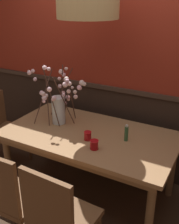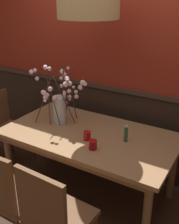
{
  "view_description": "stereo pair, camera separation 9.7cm",
  "coord_description": "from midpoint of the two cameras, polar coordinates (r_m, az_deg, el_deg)",
  "views": [
    {
      "loc": [
        1.17,
        -2.13,
        2.02
      ],
      "look_at": [
        0.0,
        0.0,
        0.97
      ],
      "focal_mm": 43.79,
      "sensor_mm": 36.0,
      "label": 1
    },
    {
      "loc": [
        1.25,
        -2.08,
        2.02
      ],
      "look_at": [
        0.0,
        0.0,
        0.97
      ],
      "focal_mm": 43.79,
      "sensor_mm": 36.0,
      "label": 2
    }
  ],
  "objects": [
    {
      "name": "candle_holder_nearer_edge",
      "position": [
        2.6,
        0.58,
        -4.97
      ],
      "size": [
        0.07,
        0.07,
        0.09
      ],
      "color": "#9E0F14",
      "rests_on": "dining_table"
    },
    {
      "name": "pendant_lamp",
      "position": [
        2.54,
        0.92,
        22.12
      ],
      "size": [
        0.55,
        0.55,
        1.04
      ],
      "color": "tan"
    },
    {
      "name": "vase_with_blossoms",
      "position": [
        2.9,
        -5.28,
        1.91
      ],
      "size": [
        0.66,
        0.47,
        0.66
      ],
      "color": "silver",
      "rests_on": "dining_table"
    },
    {
      "name": "back_wall",
      "position": [
        3.08,
        7.44,
        11.95
      ],
      "size": [
        4.83,
        0.14,
        2.86
      ],
      "color": "#2D2119",
      "rests_on": "ground"
    },
    {
      "name": "dining_table",
      "position": [
        2.78,
        1.0,
        -5.94
      ],
      "size": [
        1.73,
        0.96,
        0.74
      ],
      "color": "#997047",
      "rests_on": "ground"
    },
    {
      "name": "condiment_bottle",
      "position": [
        2.59,
        8.67,
        -4.54
      ],
      "size": [
        0.04,
        0.04,
        0.17
      ],
      "color": "#2D5633",
      "rests_on": "dining_table"
    },
    {
      "name": "chair_head_west_end",
      "position": [
        3.57,
        -16.69,
        -2.58
      ],
      "size": [
        0.45,
        0.46,
        0.91
      ],
      "color": "brown",
      "rests_on": "ground"
    },
    {
      "name": "chair_near_side_left",
      "position": [
        2.39,
        -15.57,
        -16.1
      ],
      "size": [
        0.42,
        0.41,
        0.96
      ],
      "color": "brown",
      "rests_on": "ground"
    },
    {
      "name": "chair_near_side_right",
      "position": [
        2.15,
        -6.16,
        -20.79
      ],
      "size": [
        0.46,
        0.45,
        0.96
      ],
      "color": "brown",
      "rests_on": "ground"
    },
    {
      "name": "chair_far_side_right",
      "position": [
        3.47,
        12.48,
        -3.12
      ],
      "size": [
        0.41,
        0.39,
        0.89
      ],
      "color": "brown",
      "rests_on": "ground"
    },
    {
      "name": "candle_holder_nearer_center",
      "position": [
        2.46,
        1.83,
        -6.85
      ],
      "size": [
        0.08,
        0.08,
        0.09
      ],
      "color": "#9E0F14",
      "rests_on": "dining_table"
    },
    {
      "name": "chair_far_side_left",
      "position": [
        3.68,
        4.11,
        -1.01
      ],
      "size": [
        0.42,
        0.43,
        0.89
      ],
      "color": "brown",
      "rests_on": "ground"
    },
    {
      "name": "ground_plane",
      "position": [
        3.16,
        0.92,
        -16.41
      ],
      "size": [
        24.0,
        24.0,
        0.0
      ],
      "primitive_type": "plane",
      "color": "#422D1E"
    }
  ]
}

